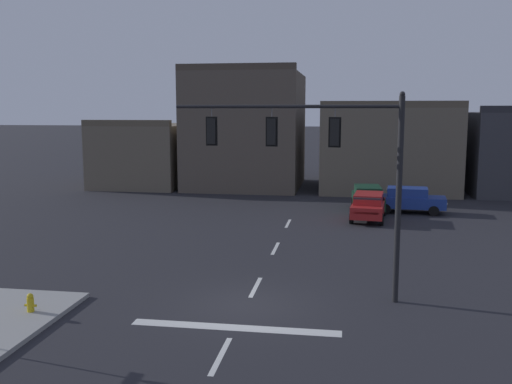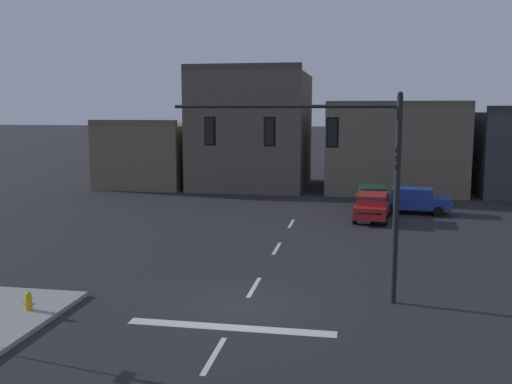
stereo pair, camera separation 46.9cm
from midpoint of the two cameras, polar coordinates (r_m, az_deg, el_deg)
ground_plane at (r=19.51m, az=-0.56°, el=-11.28°), size 400.00×400.00×0.00m
stop_bar_paint at (r=17.67m, az=-1.79°, el=-13.40°), size 6.40×0.50×0.01m
lane_centreline at (r=21.37m, az=0.45°, el=-9.50°), size 0.16×26.40×0.01m
signal_mast_near_side at (r=19.48m, az=7.33°, el=3.74°), size 7.87×0.78×7.11m
car_lot_nearside at (r=37.38m, az=15.87°, el=-0.76°), size 4.58×2.26×1.61m
car_lot_middle at (r=34.39m, az=11.96°, el=-1.39°), size 2.27×4.59×1.61m
car_lot_farside at (r=37.39m, az=11.92°, el=-0.62°), size 2.09×4.53×1.61m
fire_hydrant at (r=19.89m, az=-21.17°, el=-10.47°), size 0.40×0.30×0.75m
building_row at (r=48.61m, az=17.55°, el=4.48°), size 54.41×12.20×9.95m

